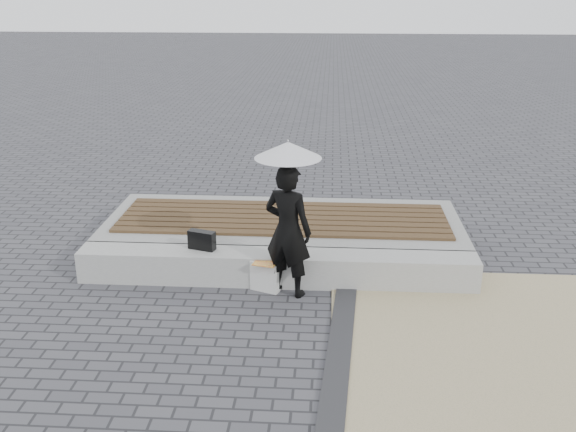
% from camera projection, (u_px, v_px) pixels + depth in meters
% --- Properties ---
extents(ground, '(80.00, 80.00, 0.00)m').
position_uv_depth(ground, '(264.00, 348.00, 6.89)').
color(ground, '#46464B').
rests_on(ground, ground).
extents(edging_band, '(0.61, 5.20, 0.04)m').
position_uv_depth(edging_band, '(336.00, 377.00, 6.37)').
color(edging_band, '#2A2B2D').
rests_on(edging_band, ground).
extents(seating_ledge, '(5.00, 0.45, 0.40)m').
position_uv_depth(seating_ledge, '(276.00, 267.00, 8.32)').
color(seating_ledge, '#AEAFAA').
rests_on(seating_ledge, ground).
extents(timber_platform, '(5.00, 2.00, 0.40)m').
position_uv_depth(timber_platform, '(283.00, 232.00, 9.44)').
color(timber_platform, gray).
rests_on(timber_platform, ground).
extents(timber_decking, '(4.60, 1.40, 0.04)m').
position_uv_depth(timber_decking, '(283.00, 218.00, 9.37)').
color(timber_decking, brown).
rests_on(timber_decking, timber_platform).
extents(woman, '(0.70, 0.60, 1.63)m').
position_uv_depth(woman, '(288.00, 231.00, 7.82)').
color(woman, black).
rests_on(woman, ground).
extents(parasol, '(0.77, 0.77, 0.99)m').
position_uv_depth(parasol, '(288.00, 150.00, 7.48)').
color(parasol, '#B4B5B9').
rests_on(parasol, ground).
extents(handbag, '(0.36, 0.22, 0.24)m').
position_uv_depth(handbag, '(202.00, 240.00, 8.32)').
color(handbag, black).
rests_on(handbag, seating_ledge).
extents(canvas_tote, '(0.39, 0.27, 0.38)m').
position_uv_depth(canvas_tote, '(266.00, 276.00, 8.10)').
color(canvas_tote, white).
rests_on(canvas_tote, ground).
extents(magazine, '(0.32, 0.26, 0.01)m').
position_uv_depth(magazine, '(265.00, 263.00, 7.99)').
color(magazine, red).
rests_on(magazine, canvas_tote).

